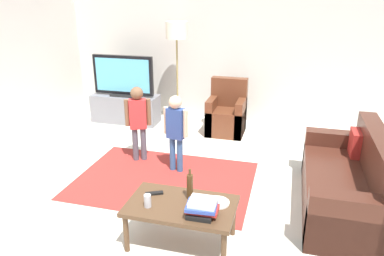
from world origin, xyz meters
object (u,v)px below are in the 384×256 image
at_px(tv_stand, 126,109).
at_px(child_center, 176,127).
at_px(tv, 123,76).
at_px(soda_can, 148,201).
at_px(book_stack, 202,208).
at_px(child_near_tv, 138,117).
at_px(couch, 351,185).
at_px(floor_lamp, 177,36).
at_px(armchair, 227,115).
at_px(plate, 218,203).
at_px(coffee_table, 181,209).
at_px(tv_remote, 154,193).
at_px(bottle, 190,186).

relative_size(tv_stand, child_center, 1.16).
xyz_separation_m(tv_stand, tv, (0.00, -0.02, 0.60)).
bearing_deg(soda_can, book_stack, -0.42).
bearing_deg(child_near_tv, tv, 121.52).
height_order(couch, child_center, child_center).
xyz_separation_m(child_near_tv, book_stack, (1.32, -1.73, -0.14)).
distance_m(couch, floor_lamp, 3.64).
height_order(armchair, child_near_tv, child_near_tv).
distance_m(tv_stand, child_center, 2.23).
bearing_deg(child_center, tv, 132.42).
xyz_separation_m(armchair, floor_lamp, (-0.92, 0.19, 1.25)).
height_order(couch, book_stack, couch).
relative_size(tv_stand, book_stack, 4.18).
bearing_deg(book_stack, soda_can, 179.58).
xyz_separation_m(armchair, plate, (0.43, -2.92, 0.13)).
xyz_separation_m(couch, coffee_table, (-1.60, -1.04, 0.08)).
relative_size(child_center, plate, 4.69).
bearing_deg(child_center, tv_remote, -81.37).
height_order(couch, tv_remote, couch).
xyz_separation_m(armchair, bottle, (0.16, -2.90, 0.25)).
bearing_deg(couch, soda_can, -148.37).
bearing_deg(child_center, plate, -58.21).
distance_m(couch, coffee_table, 1.91).
relative_size(tv_stand, coffee_table, 1.20).
bearing_deg(tv, bottle, -55.25).
relative_size(coffee_table, tv_remote, 5.88).
bearing_deg(child_center, bottle, -67.11).
xyz_separation_m(tv_stand, coffee_table, (1.97, -3.06, 0.13)).
bearing_deg(couch, floor_lamp, 140.52).
distance_m(tv_stand, couch, 4.11).
bearing_deg(tv_remote, plate, -26.14).
height_order(tv_stand, coffee_table, tv_stand).
bearing_deg(soda_can, floor_lamp, 102.78).
height_order(tv, plate, tv).
relative_size(floor_lamp, tv_remote, 10.47).
xyz_separation_m(tv, soda_can, (1.69, -3.16, -0.37)).
xyz_separation_m(couch, soda_can, (-1.88, -1.16, 0.19)).
xyz_separation_m(tv, armchair, (1.86, -0.02, -0.55)).
xyz_separation_m(soda_can, plate, (0.60, 0.22, -0.05)).
relative_size(tv_stand, floor_lamp, 0.67).
bearing_deg(bottle, couch, 30.64).
relative_size(book_stack, bottle, 0.94).
height_order(tv, tv_remote, tv).
relative_size(coffee_table, soda_can, 8.33).
distance_m(floor_lamp, book_stack, 3.72).
relative_size(couch, child_center, 1.75).
relative_size(tv, tv_remote, 6.47).
distance_m(child_near_tv, soda_can, 1.92).
height_order(floor_lamp, tv_remote, floor_lamp).
xyz_separation_m(child_center, soda_can, (0.22, -1.55, -0.14)).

